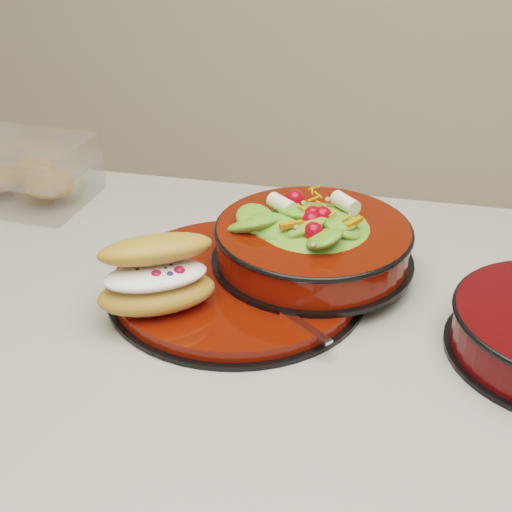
% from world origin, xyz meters
% --- Properties ---
extents(dinner_plate, '(0.32, 0.32, 0.02)m').
position_xyz_m(dinner_plate, '(0.09, 0.06, 0.91)').
color(dinner_plate, black).
rests_on(dinner_plate, island_counter).
extents(salad_bowl, '(0.26, 0.26, 0.11)m').
position_xyz_m(salad_bowl, '(0.18, 0.11, 0.96)').
color(salad_bowl, black).
rests_on(salad_bowl, dinner_plate).
extents(croissant, '(0.15, 0.14, 0.08)m').
position_xyz_m(croissant, '(0.02, -0.02, 0.96)').
color(croissant, '#BA7A39').
rests_on(croissant, dinner_plate).
extents(fork, '(0.12, 0.10, 0.00)m').
position_xyz_m(fork, '(0.16, -0.01, 0.92)').
color(fork, silver).
rests_on(fork, dinner_plate).
extents(pastry_box, '(0.22, 0.16, 0.09)m').
position_xyz_m(pastry_box, '(-0.30, 0.24, 0.94)').
color(pastry_box, white).
rests_on(pastry_box, island_counter).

